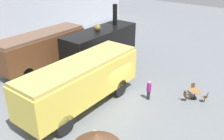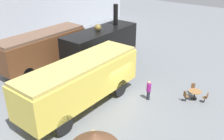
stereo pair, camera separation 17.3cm
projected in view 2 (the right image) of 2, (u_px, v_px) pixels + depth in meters
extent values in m
plane|color=slate|center=(116.00, 95.00, 19.44)|extent=(80.00, 80.00, 0.00)
cube|color=brown|center=(43.00, 48.00, 23.58)|extent=(8.86, 2.58, 2.40)
cube|color=brown|center=(41.00, 34.00, 23.02)|extent=(8.68, 2.38, 0.24)
cylinder|color=black|center=(73.00, 56.00, 25.37)|extent=(1.11, 0.12, 1.11)
cylinder|color=black|center=(57.00, 50.00, 26.74)|extent=(1.11, 0.12, 1.11)
cylinder|color=black|center=(29.00, 74.00, 21.58)|extent=(1.11, 0.12, 1.11)
cylinder|color=black|center=(13.00, 67.00, 22.95)|extent=(1.11, 0.12, 1.11)
cube|color=black|center=(101.00, 43.00, 23.80)|extent=(8.27, 2.57, 2.67)
cylinder|color=black|center=(116.00, 15.00, 24.42)|extent=(0.45, 0.45, 2.03)
sphere|color=brown|center=(98.00, 28.00, 22.81)|extent=(0.64, 0.64, 0.64)
cylinder|color=black|center=(126.00, 54.00, 25.55)|extent=(1.36, 0.12, 1.36)
cylinder|color=black|center=(108.00, 49.00, 26.91)|extent=(1.36, 0.12, 1.36)
cylinder|color=black|center=(94.00, 70.00, 22.01)|extent=(1.36, 0.12, 1.36)
cylinder|color=black|center=(74.00, 63.00, 23.37)|extent=(1.36, 0.12, 1.36)
cube|color=#E0C64C|center=(81.00, 81.00, 17.17)|extent=(9.56, 2.82, 2.37)
cube|color=tan|center=(80.00, 64.00, 16.62)|extent=(9.37, 2.59, 0.24)
cylinder|color=black|center=(121.00, 88.00, 19.06)|extent=(1.36, 0.12, 1.36)
cylinder|color=black|center=(94.00, 78.00, 20.56)|extent=(1.36, 0.12, 1.36)
cylinder|color=black|center=(65.00, 125.00, 14.97)|extent=(1.36, 0.12, 1.36)
cylinder|color=black|center=(37.00, 110.00, 16.47)|extent=(1.36, 0.12, 1.36)
cylinder|color=black|center=(194.00, 99.00, 18.90)|extent=(0.44, 0.44, 0.02)
cylinder|color=black|center=(194.00, 95.00, 18.76)|extent=(0.08, 0.08, 0.65)
cylinder|color=olive|center=(195.00, 91.00, 18.62)|extent=(0.94, 0.94, 0.03)
cylinder|color=black|center=(193.00, 92.00, 19.51)|extent=(0.06, 0.06, 0.42)
cylinder|color=brown|center=(193.00, 89.00, 19.41)|extent=(0.36, 0.36, 0.03)
cube|color=brown|center=(193.00, 86.00, 19.45)|extent=(0.18, 0.27, 0.42)
cylinder|color=black|center=(186.00, 99.00, 18.56)|extent=(0.06, 0.06, 0.42)
cylinder|color=brown|center=(186.00, 96.00, 18.46)|extent=(0.36, 0.36, 0.03)
cube|color=brown|center=(185.00, 94.00, 18.31)|extent=(0.18, 0.27, 0.42)
cylinder|color=black|center=(204.00, 100.00, 18.39)|extent=(0.06, 0.06, 0.42)
cylinder|color=brown|center=(205.00, 97.00, 18.30)|extent=(0.36, 0.36, 0.03)
cube|color=brown|center=(207.00, 96.00, 18.12)|extent=(0.29, 0.04, 0.42)
cylinder|color=#262633|center=(148.00, 95.00, 18.74)|extent=(0.24, 0.24, 0.71)
cylinder|color=#8C1E7A|center=(149.00, 87.00, 18.45)|extent=(0.34, 0.34, 0.63)
sphere|color=tan|center=(149.00, 82.00, 18.28)|extent=(0.21, 0.21, 0.21)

